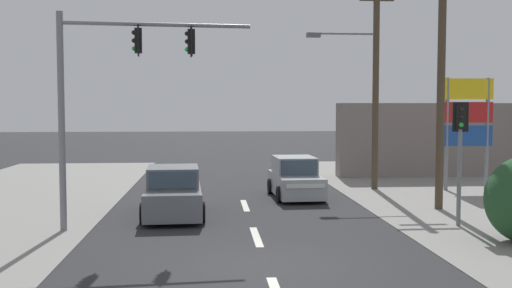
% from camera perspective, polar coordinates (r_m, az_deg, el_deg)
% --- Properties ---
extents(ground_plane, '(140.00, 140.00, 0.00)m').
position_cam_1_polar(ground_plane, '(13.08, 1.08, -11.64)').
color(ground_plane, '#28282B').
extents(lane_dash_mid, '(0.20, 2.40, 0.01)m').
position_cam_1_polar(lane_dash_mid, '(15.98, 0.03, -8.81)').
color(lane_dash_mid, silver).
rests_on(lane_dash_mid, ground).
extents(lane_dash_far, '(0.20, 2.40, 0.01)m').
position_cam_1_polar(lane_dash_far, '(20.88, -1.06, -5.87)').
color(lane_dash_far, silver).
rests_on(lane_dash_far, ground).
extents(utility_pole_midground_right, '(1.80, 0.26, 10.70)m').
position_cam_1_polar(utility_pole_midground_right, '(20.80, 17.28, 9.40)').
color(utility_pole_midground_right, '#4C3D2B').
rests_on(utility_pole_midground_right, ground).
extents(utility_pole_background_right, '(3.78, 0.32, 8.87)m').
position_cam_1_polar(utility_pole_background_right, '(25.07, 11.02, 6.62)').
color(utility_pole_background_right, '#4C3D2B').
rests_on(utility_pole_background_right, ground).
extents(traffic_signal_mast, '(5.27, 0.63, 6.00)m').
position_cam_1_polar(traffic_signal_mast, '(17.00, -13.76, 5.89)').
color(traffic_signal_mast, slate).
rests_on(traffic_signal_mast, ground).
extents(pedestal_signal_right_kerb, '(0.44, 0.31, 3.56)m').
position_cam_1_polar(pedestal_signal_right_kerb, '(17.93, 18.86, 0.14)').
color(pedestal_signal_right_kerb, slate).
rests_on(pedestal_signal_right_kerb, ground).
extents(shopping_plaza_sign, '(2.10, 0.16, 4.60)m').
position_cam_1_polar(shopping_plaza_sign, '(25.83, 19.48, 2.38)').
color(shopping_plaza_sign, slate).
rests_on(shopping_plaza_sign, ground).
extents(shopfront_wall_far, '(12.00, 1.00, 3.60)m').
position_cam_1_polar(shopfront_wall_far, '(31.11, 18.66, 0.39)').
color(shopfront_wall_far, gray).
rests_on(shopfront_wall_far, ground).
extents(sedan_crossing_left, '(2.03, 4.31, 1.56)m').
position_cam_1_polar(sedan_crossing_left, '(19.02, -7.89, -4.70)').
color(sedan_crossing_left, slate).
rests_on(sedan_crossing_left, ground).
extents(hatchback_oncoming_mid, '(1.90, 3.70, 1.53)m').
position_cam_1_polar(hatchback_oncoming_mid, '(22.69, 3.76, -3.33)').
color(hatchback_oncoming_mid, '#A3A8AD').
rests_on(hatchback_oncoming_mid, ground).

